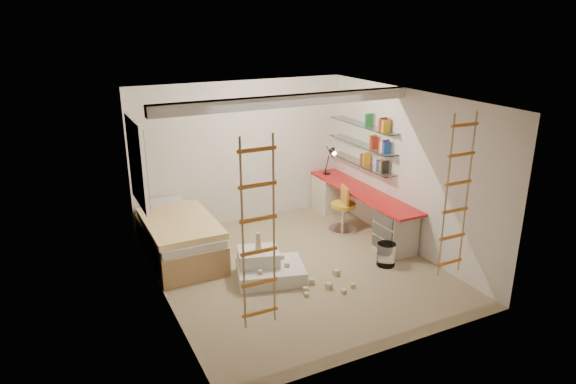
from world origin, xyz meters
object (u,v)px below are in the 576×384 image
desk (360,208)px  bed (179,237)px  swivel_chair (343,215)px  play_platform (267,268)px

desk → bed: size_ratio=1.40×
bed → swivel_chair: bearing=-5.9°
bed → swivel_chair: size_ratio=2.35×
desk → swivel_chair: (-0.32, 0.06, -0.09)m
bed → swivel_chair: (2.88, -0.30, -0.02)m
swivel_chair → play_platform: swivel_chair is taller
swivel_chair → play_platform: 2.16m
swivel_chair → play_platform: bearing=-152.8°
desk → play_platform: bearing=-157.6°
desk → swivel_chair: bearing=168.5°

